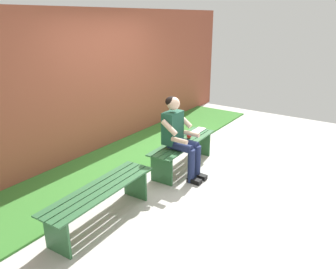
{
  "coord_description": "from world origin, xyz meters",
  "views": [
    {
      "loc": [
        4.27,
        2.62,
        2.4
      ],
      "look_at": [
        0.66,
        0.15,
        0.81
      ],
      "focal_mm": 35.03,
      "sensor_mm": 36.0,
      "label": 1
    }
  ],
  "objects_px": {
    "book_open": "(197,131)",
    "bench_far": "(101,197)",
    "apple": "(189,136)",
    "person_seated": "(179,134)",
    "bench_near": "(183,148)"
  },
  "relations": [
    {
      "from": "person_seated",
      "to": "book_open",
      "type": "bearing_deg",
      "value": -170.13
    },
    {
      "from": "apple",
      "to": "book_open",
      "type": "bearing_deg",
      "value": -172.82
    },
    {
      "from": "bench_near",
      "to": "bench_far",
      "type": "relative_size",
      "value": 0.97
    },
    {
      "from": "bench_near",
      "to": "apple",
      "type": "bearing_deg",
      "value": 179.19
    },
    {
      "from": "apple",
      "to": "book_open",
      "type": "xyz_separation_m",
      "value": [
        -0.37,
        -0.05,
        -0.03
      ]
    },
    {
      "from": "bench_near",
      "to": "book_open",
      "type": "relative_size",
      "value": 3.74
    },
    {
      "from": "bench_near",
      "to": "apple",
      "type": "distance_m",
      "value": 0.24
    },
    {
      "from": "bench_far",
      "to": "book_open",
      "type": "relative_size",
      "value": 3.86
    },
    {
      "from": "bench_near",
      "to": "book_open",
      "type": "height_order",
      "value": "book_open"
    },
    {
      "from": "bench_near",
      "to": "apple",
      "type": "xyz_separation_m",
      "value": [
        -0.18,
        0.0,
        0.16
      ]
    },
    {
      "from": "bench_far",
      "to": "person_seated",
      "type": "relative_size",
      "value": 1.27
    },
    {
      "from": "bench_near",
      "to": "person_seated",
      "type": "distance_m",
      "value": 0.46
    },
    {
      "from": "person_seated",
      "to": "book_open",
      "type": "relative_size",
      "value": 3.03
    },
    {
      "from": "book_open",
      "to": "bench_far",
      "type": "bearing_deg",
      "value": -1.56
    },
    {
      "from": "bench_near",
      "to": "person_seated",
      "type": "relative_size",
      "value": 1.24
    }
  ]
}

